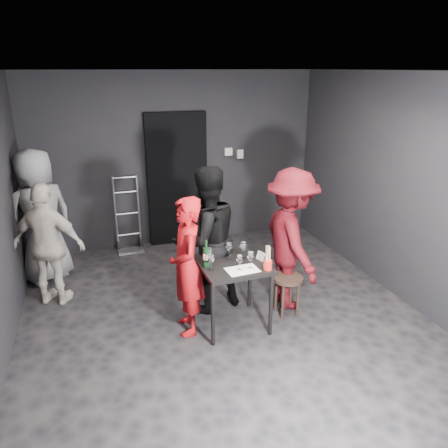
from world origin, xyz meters
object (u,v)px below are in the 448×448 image
object	(u,v)px
server_red	(187,266)
wine_bottle	(206,256)
bystander_grey	(38,204)
breadstick_cup	(268,258)
stool	(288,284)
woman_black	(206,230)
tasting_table	(233,271)
hand_truck	(129,237)
bystander_cream	(49,245)
man_maroon	(291,232)

from	to	relation	value
server_red	wine_bottle	bearing A→B (deg)	84.39
bystander_grey	breadstick_cup	distance (m)	3.14
stool	breadstick_cup	world-z (taller)	breadstick_cup
server_red	woman_black	distance (m)	0.57
tasting_table	breadstick_cup	size ratio (longest dim) A/B	2.65
hand_truck	bystander_cream	size ratio (longest dim) A/B	0.78
hand_truck	breadstick_cup	world-z (taller)	hand_truck
breadstick_cup	stool	bearing A→B (deg)	36.78
tasting_table	man_maroon	distance (m)	0.87
server_red	bystander_cream	size ratio (longest dim) A/B	1.01
bystander_grey	breadstick_cup	xyz separation A→B (m)	(2.35, -2.08, -0.18)
tasting_table	server_red	xyz separation A→B (m)	(-0.50, 0.04, 0.11)
stool	man_maroon	xyz separation A→B (m)	(0.11, 0.19, 0.56)
woman_black	hand_truck	bearing A→B (deg)	-87.48
bystander_grey	server_red	bearing A→B (deg)	100.89
tasting_table	man_maroon	xyz separation A→B (m)	(0.79, 0.22, 0.29)
bystander_cream	wine_bottle	size ratio (longest dim) A/B	5.12
man_maroon	bystander_cream	distance (m)	2.85
breadstick_cup	bystander_grey	bearing A→B (deg)	138.44
tasting_table	woman_black	bearing A→B (deg)	110.64
tasting_table	stool	world-z (taller)	tasting_table
stool	bystander_cream	distance (m)	2.84
hand_truck	tasting_table	world-z (taller)	hand_truck
hand_truck	bystander_cream	world-z (taller)	bystander_cream
wine_bottle	man_maroon	bearing A→B (deg)	11.08
breadstick_cup	wine_bottle	bearing A→B (deg)	155.72
man_maroon	wine_bottle	xyz separation A→B (m)	(-1.08, -0.21, -0.08)
tasting_table	server_red	size ratio (longest dim) A/B	0.49
bystander_grey	wine_bottle	size ratio (longest dim) A/B	7.17
man_maroon	bystander_grey	distance (m)	3.26
tasting_table	breadstick_cup	bearing A→B (deg)	-40.71
hand_truck	stool	distance (m)	2.92
hand_truck	bystander_cream	distance (m)	1.81
woman_black	bystander_grey	bearing A→B (deg)	-52.68
woman_black	breadstick_cup	world-z (taller)	woman_black
tasting_table	man_maroon	world-z (taller)	man_maroon
man_maroon	wine_bottle	world-z (taller)	man_maroon
tasting_table	wine_bottle	size ratio (longest dim) A/B	2.54
tasting_table	server_red	distance (m)	0.51
bystander_cream	server_red	bearing A→B (deg)	168.87
woman_black	bystander_grey	xyz separation A→B (m)	(-1.88, 1.37, 0.07)
woman_black	bystander_grey	world-z (taller)	bystander_grey
hand_truck	stool	xyz separation A→B (m)	(1.56, -2.47, 0.16)
wine_bottle	bystander_cream	bearing A→B (deg)	145.81
hand_truck	woman_black	xyz separation A→B (m)	(0.71, -2.04, 0.77)
server_red	bystander_cream	xyz separation A→B (m)	(-1.42, 1.07, -0.01)
server_red	man_maroon	bearing A→B (deg)	101.41
bystander_cream	woman_black	bearing A→B (deg)	-174.71
woman_black	man_maroon	world-z (taller)	woman_black
man_maroon	wine_bottle	distance (m)	1.10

